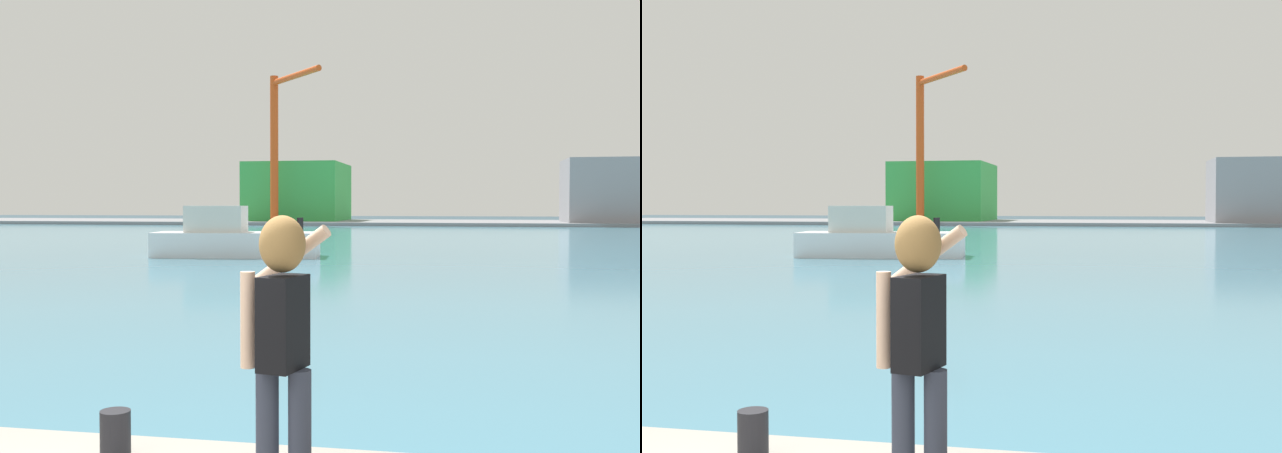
# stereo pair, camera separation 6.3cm
# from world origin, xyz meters

# --- Properties ---
(ground_plane) EXTENTS (220.00, 220.00, 0.00)m
(ground_plane) POSITION_xyz_m (0.00, 50.00, 0.00)
(ground_plane) COLOR #334751
(harbor_water) EXTENTS (140.00, 100.00, 0.02)m
(harbor_water) POSITION_xyz_m (0.00, 52.00, 0.01)
(harbor_water) COLOR teal
(harbor_water) RESTS_ON ground_plane
(far_shore_dock) EXTENTS (140.00, 20.00, 0.42)m
(far_shore_dock) POSITION_xyz_m (0.00, 92.00, 0.21)
(far_shore_dock) COLOR gray
(far_shore_dock) RESTS_ON ground_plane
(person_photographer) EXTENTS (0.53, 0.57, 1.74)m
(person_photographer) POSITION_xyz_m (1.09, 0.93, 1.76)
(person_photographer) COLOR #2D3342
(person_photographer) RESTS_ON quay_promenade
(harbor_bollard) EXTENTS (0.21, 0.21, 0.37)m
(harbor_bollard) POSITION_xyz_m (-0.22, 1.41, 0.87)
(harbor_bollard) COLOR black
(harbor_bollard) RESTS_ON quay_promenade
(boat_moored) EXTENTS (8.04, 3.42, 2.43)m
(boat_moored) POSITION_xyz_m (-8.62, 30.28, 0.87)
(boat_moored) COLOR white
(boat_moored) RESTS_ON harbor_water
(warehouse_left) EXTENTS (12.32, 13.80, 7.61)m
(warehouse_left) POSITION_xyz_m (-19.53, 93.62, 4.23)
(warehouse_left) COLOR green
(warehouse_left) RESTS_ON far_shore_dock
(warehouse_right) EXTENTS (15.94, 9.02, 7.51)m
(warehouse_right) POSITION_xyz_m (22.17, 89.07, 4.18)
(warehouse_right) COLOR gray
(warehouse_right) RESTS_ON far_shore_dock
(port_crane) EXTENTS (8.00, 9.28, 17.76)m
(port_crane) POSITION_xyz_m (-19.57, 82.99, 11.21)
(port_crane) COLOR #D84C19
(port_crane) RESTS_ON far_shore_dock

